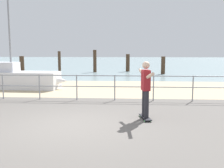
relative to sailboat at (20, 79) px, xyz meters
The scene contains 12 objects.
ground_plane 8.60m from the sailboat, 61.52° to the right, with size 24.00×10.00×0.04m, color #605B56.
beach_strip 4.15m from the sailboat, ahead, with size 24.00×6.00×0.04m, color tan.
sea_surface 28.76m from the sailboat, 81.82° to the left, with size 72.00×50.00×0.04m, color #849EA3.
railing_fence 4.09m from the sailboat, 46.03° to the right, with size 14.04×0.05×1.05m.
sailboat is the anchor object (origin of this frame).
skateboard 8.49m from the sailboat, 42.71° to the right, with size 0.36×0.82×0.08m.
skateboarder 8.49m from the sailboat, 42.71° to the right, with size 0.38×1.43×1.65m.
groyne_post_0 8.67m from the sailboat, 111.80° to the left, with size 0.37×0.37×1.50m, color #422D1E.
groyne_post_1 8.98m from the sailboat, 91.73° to the left, with size 0.25×0.25×1.90m, color #422D1E.
groyne_post_2 10.39m from the sailboat, 75.06° to the left, with size 0.30×0.30×2.01m, color #422D1E.
groyne_post_3 12.34m from the sailboat, 62.88° to the left, with size 0.35×0.35×1.62m, color #422D1E.
groyne_post_4 12.17m from the sailboat, 45.21° to the left, with size 0.34×0.34×1.47m, color #422D1E.
Camera 1 is at (1.64, -6.89, 2.09)m, focal length 42.14 mm.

